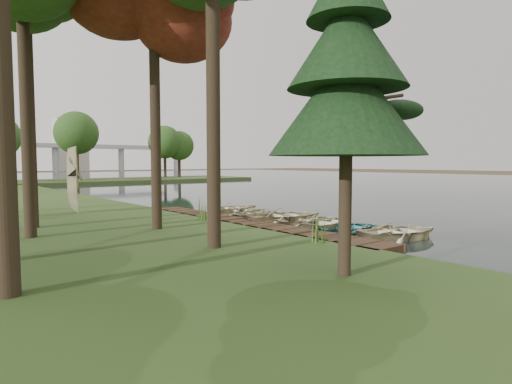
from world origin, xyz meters
TOP-DOWN VIEW (x-y plane):
  - ground at (0.00, 0.00)m, footprint 300.00×300.00m
  - water at (30.00, 20.00)m, footprint 130.00×200.00m
  - boardwalk at (-1.60, 0.00)m, footprint 1.60×16.00m
  - peninsula at (8.00, 50.00)m, footprint 50.00×14.00m
  - far_trees at (4.67, 50.00)m, footprint 45.60×5.60m
  - bridge at (12.31, 120.00)m, footprint 95.90×4.00m
  - building_a at (30.00, 140.00)m, footprint 10.00×8.00m
  - rowboat_0 at (1.21, -6.56)m, footprint 4.14×3.45m
  - rowboat_1 at (1.14, -5.61)m, footprint 3.45×2.84m
  - rowboat_2 at (0.74, -4.38)m, footprint 3.45×2.81m
  - rowboat_3 at (1.19, -2.97)m, footprint 3.89×3.09m
  - rowboat_4 at (0.95, -1.85)m, footprint 3.89×3.24m
  - rowboat_5 at (0.77, -0.33)m, footprint 4.66×3.89m
  - rowboat_6 at (0.99, 1.06)m, footprint 3.58×3.01m
  - rowboat_7 at (0.84, 1.98)m, footprint 3.06×2.24m
  - rowboat_8 at (0.83, 3.55)m, footprint 3.70×3.07m
  - rowboat_9 at (1.28, 4.65)m, footprint 3.46×2.52m
  - stored_rowboat at (-6.78, 8.36)m, footprint 4.33×3.70m
  - tree_2 at (-5.81, 0.53)m, footprint 4.47×4.47m
  - pine_tree at (-5.54, -9.22)m, footprint 3.80×3.80m
  - reeds_0 at (-2.95, -5.92)m, footprint 0.60×0.60m
  - reeds_1 at (-4.49, 3.14)m, footprint 0.60×0.60m
  - reeds_2 at (-2.88, 1.50)m, footprint 0.60×0.60m
  - reeds_3 at (-2.60, 7.26)m, footprint 0.60×0.60m

SIDE VIEW (x-z plane):
  - ground at x=0.00m, z-range 0.00..0.00m
  - water at x=30.00m, z-range 0.00..0.05m
  - boardwalk at x=-1.60m, z-range 0.00..0.30m
  - peninsula at x=8.00m, z-range 0.00..0.45m
  - rowboat_7 at x=0.84m, z-range 0.05..0.67m
  - rowboat_1 at x=1.14m, z-range 0.05..0.67m
  - rowboat_2 at x=0.74m, z-range 0.05..0.68m
  - rowboat_6 at x=0.99m, z-range 0.05..0.69m
  - rowboat_8 at x=0.83m, z-range 0.05..0.71m
  - rowboat_4 at x=0.95m, z-range 0.05..0.74m
  - rowboat_9 at x=1.28m, z-range 0.05..0.76m
  - rowboat_3 at x=1.19m, z-range 0.05..0.77m
  - rowboat_0 at x=1.21m, z-range 0.05..0.79m
  - rowboat_5 at x=0.77m, z-range 0.05..0.88m
  - stored_rowboat at x=-6.78m, z-range 0.30..1.06m
  - reeds_1 at x=-4.49m, z-range 0.30..1.20m
  - reeds_0 at x=-2.95m, z-range 0.30..1.28m
  - reeds_2 at x=-2.88m, z-range 0.30..1.40m
  - reeds_3 at x=-2.60m, z-range 0.30..1.42m
  - pine_tree at x=-5.54m, z-range 1.27..9.32m
  - far_trees at x=4.67m, z-range 2.03..10.83m
  - bridge at x=12.31m, z-range 2.78..11.38m
  - building_a at x=30.00m, z-range 0.00..18.00m
  - tree_2 at x=-5.81m, z-range 3.88..15.05m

